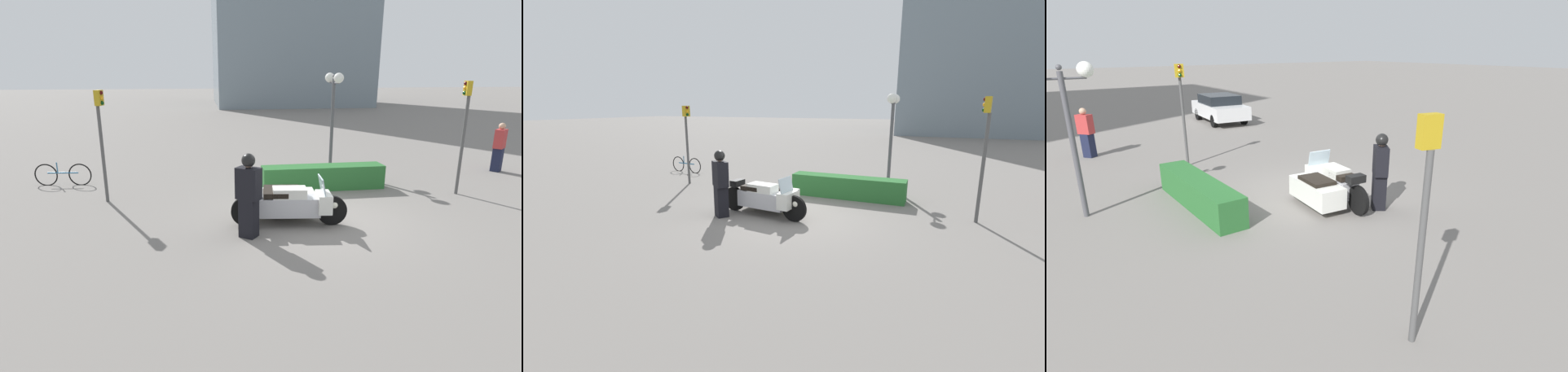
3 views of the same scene
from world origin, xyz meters
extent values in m
plane|color=slate|center=(0.00, 0.00, 0.00)|extent=(160.00, 160.00, 0.00)
cylinder|color=black|center=(0.20, -0.37, 0.35)|extent=(0.71, 0.18, 0.71)
cylinder|color=black|center=(-1.80, -0.14, 0.35)|extent=(0.71, 0.18, 0.71)
cylinder|color=black|center=(-0.92, 0.37, 0.28)|extent=(0.56, 0.16, 0.55)
cube|color=#B7B7BC|center=(-0.80, -0.26, 0.47)|extent=(1.47, 0.64, 0.45)
cube|color=silver|center=(-0.80, -0.26, 0.80)|extent=(0.82, 0.54, 0.24)
cube|color=black|center=(-1.12, -0.22, 0.78)|extent=(0.62, 0.52, 0.12)
cube|color=silver|center=(0.00, -0.35, 0.56)|extent=(0.39, 0.68, 0.44)
cube|color=silver|center=(-0.05, -0.34, 0.98)|extent=(0.18, 0.63, 0.40)
sphere|color=white|center=(0.25, -0.38, 0.50)|extent=(0.18, 0.18, 0.18)
cube|color=silver|center=(-0.86, 0.36, 0.42)|extent=(1.67, 0.86, 0.50)
sphere|color=silver|center=(-0.18, 0.28, 0.44)|extent=(0.47, 0.47, 0.47)
cube|color=black|center=(-0.86, 0.36, 0.71)|extent=(0.94, 0.68, 0.09)
cube|color=black|center=(-1.67, -0.16, 0.85)|extent=(0.29, 0.45, 0.18)
cube|color=black|center=(-1.82, -0.80, 0.43)|extent=(0.47, 0.46, 0.87)
cube|color=black|center=(-1.82, -0.80, 1.21)|extent=(0.59, 0.55, 0.69)
sphere|color=tan|center=(-1.82, -0.80, 1.67)|extent=(0.24, 0.24, 0.24)
sphere|color=black|center=(-1.82, -0.80, 1.72)|extent=(0.29, 0.29, 0.29)
cube|color=#28662D|center=(0.89, 2.65, 0.36)|extent=(3.76, 0.69, 0.73)
cylinder|color=#4C4C51|center=(1.90, 5.03, 1.64)|extent=(0.12, 0.12, 3.28)
cylinder|color=#4C4C51|center=(1.90, 5.03, 3.13)|extent=(0.05, 0.98, 0.05)
sphere|color=white|center=(1.90, 5.52, 3.30)|extent=(0.34, 0.34, 0.34)
sphere|color=white|center=(1.90, 4.54, 3.30)|extent=(0.34, 0.34, 0.34)
sphere|color=#4C4C51|center=(1.90, 5.03, 3.36)|extent=(0.12, 0.12, 0.12)
cylinder|color=#4C4C4C|center=(4.66, 1.52, 1.43)|extent=(0.09, 0.09, 2.86)
cube|color=#B79319|center=(4.61, 1.53, 3.06)|extent=(0.19, 0.28, 0.40)
sphere|color=#410707|center=(4.54, 1.55, 3.19)|extent=(0.11, 0.11, 0.11)
sphere|color=orange|center=(4.54, 1.55, 3.06)|extent=(0.11, 0.11, 0.11)
sphere|color=#07350F|center=(4.54, 1.55, 2.93)|extent=(0.11, 0.11, 0.11)
cylinder|color=#4C4C4C|center=(-5.43, 2.28, 1.32)|extent=(0.09, 0.09, 2.65)
cube|color=#B79319|center=(-5.38, 2.26, 2.85)|extent=(0.20, 0.29, 0.40)
sphere|color=#410707|center=(-5.31, 2.24, 2.98)|extent=(0.11, 0.11, 0.11)
sphere|color=orange|center=(-5.31, 2.24, 2.85)|extent=(0.11, 0.11, 0.11)
sphere|color=#07350F|center=(-5.31, 2.24, 2.72)|extent=(0.11, 0.11, 0.11)
torus|color=black|center=(-6.63, 4.17, 0.34)|extent=(0.72, 0.12, 0.72)
torus|color=black|center=(-7.69, 4.28, 0.34)|extent=(0.72, 0.12, 0.72)
cylinder|color=#2D668C|center=(-7.16, 4.22, 0.41)|extent=(0.95, 0.15, 0.05)
cylinder|color=#2D668C|center=(-7.32, 4.24, 0.58)|extent=(0.04, 0.04, 0.34)
camera|label=1|loc=(-2.78, -9.08, 3.51)|focal=28.00mm
camera|label=2|loc=(3.60, -8.63, 3.02)|focal=24.00mm
camera|label=3|loc=(-8.22, 6.09, 3.75)|focal=28.00mm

